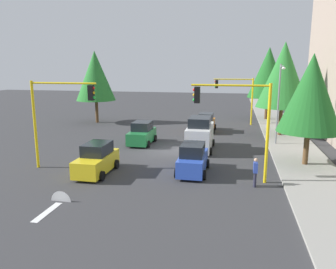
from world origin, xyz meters
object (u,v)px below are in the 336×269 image
(traffic_signal_near_left, at_px, (237,113))
(car_orange, at_px, (206,123))
(tree_roadside_mid, at_px, (284,75))
(pedestrian_crossing, at_px, (255,171))
(car_yellow, at_px, (97,160))
(street_lamp_curbside, at_px, (279,96))
(car_blue, at_px, (193,160))
(tree_roadside_far, at_px, (268,73))
(delivery_van_white, at_px, (200,135))
(tree_opposite_side, at_px, (95,76))
(traffic_signal_far_left, at_px, (236,92))
(tree_roadside_near, at_px, (311,93))
(traffic_signal_near_right, at_px, (58,108))
(car_green, at_px, (142,134))

(traffic_signal_near_left, relative_size, car_orange, 1.53)
(tree_roadside_mid, relative_size, pedestrian_crossing, 5.35)
(car_yellow, distance_m, car_orange, 16.35)
(street_lamp_curbside, distance_m, car_blue, 11.17)
(tree_roadside_far, xyz_separation_m, delivery_van_white, (16.97, -6.65, -4.73))
(tree_opposite_side, bearing_deg, tree_roadside_mid, 79.22)
(tree_roadside_far, height_order, tree_roadside_mid, tree_roadside_far)
(street_lamp_curbside, bearing_deg, tree_roadside_mid, 169.67)
(street_lamp_curbside, relative_size, tree_roadside_mid, 0.77)
(traffic_signal_near_left, bearing_deg, tree_roadside_mid, 163.04)
(traffic_signal_far_left, xyz_separation_m, tree_roadside_mid, (6.00, 4.34, 2.12))
(street_lamp_curbside, bearing_deg, pedestrian_crossing, -12.61)
(street_lamp_curbside, relative_size, car_blue, 1.77)
(tree_roadside_mid, bearing_deg, car_orange, -97.63)
(traffic_signal_far_left, xyz_separation_m, pedestrian_crossing, (20.80, 1.21, -2.96))
(tree_opposite_side, relative_size, tree_roadside_near, 1.12)
(tree_opposite_side, distance_m, delivery_van_white, 18.20)
(traffic_signal_near_right, bearing_deg, car_green, 158.14)
(traffic_signal_near_right, height_order, tree_roadside_far, tree_roadside_far)
(traffic_signal_near_right, height_order, car_blue, traffic_signal_near_right)
(traffic_signal_near_right, bearing_deg, traffic_signal_far_left, 150.33)
(traffic_signal_far_left, height_order, tree_roadside_far, tree_roadside_far)
(delivery_van_white, xyz_separation_m, car_green, (-1.14, -5.30, -0.39))
(traffic_signal_far_left, height_order, street_lamp_curbside, street_lamp_curbside)
(traffic_signal_near_left, xyz_separation_m, pedestrian_crossing, (0.80, 1.14, -3.24))
(car_blue, xyz_separation_m, car_orange, (-14.03, -0.39, -0.00))
(tree_roadside_far, distance_m, car_yellow, 27.85)
(traffic_signal_far_left, relative_size, traffic_signal_near_left, 0.93)
(car_orange, bearing_deg, pedestrian_crossing, 14.96)
(car_blue, bearing_deg, car_green, -142.73)
(tree_roadside_mid, distance_m, pedestrian_crossing, 15.96)
(tree_roadside_far, xyz_separation_m, pedestrian_crossing, (24.80, -2.63, -5.11))
(traffic_signal_near_left, distance_m, delivery_van_white, 8.13)
(traffic_signal_far_left, bearing_deg, street_lamp_curbside, 18.80)
(tree_opposite_side, height_order, delivery_van_white, tree_opposite_side)
(tree_opposite_side, relative_size, tree_roadside_far, 0.94)
(pedestrian_crossing, bearing_deg, tree_roadside_near, 142.91)
(traffic_signal_near_right, xyz_separation_m, car_orange, (-14.98, 8.38, -3.27))
(delivery_van_white, bearing_deg, car_blue, 1.82)
(pedestrian_crossing, bearing_deg, delivery_van_white, -152.82)
(delivery_van_white, distance_m, car_orange, 7.96)
(car_blue, xyz_separation_m, car_yellow, (1.30, -6.07, 0.00))
(traffic_signal_near_left, relative_size, tree_roadside_mid, 0.65)
(street_lamp_curbside, xyz_separation_m, car_yellow, (9.95, -12.23, -3.45))
(delivery_van_white, relative_size, pedestrian_crossing, 2.82)
(traffic_signal_far_left, relative_size, car_blue, 1.38)
(traffic_signal_near_right, relative_size, street_lamp_curbside, 0.84)
(traffic_signal_near_right, distance_m, traffic_signal_near_left, 11.46)
(traffic_signal_near_left, bearing_deg, car_blue, -109.65)
(traffic_signal_near_right, bearing_deg, tree_roadside_near, 103.84)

